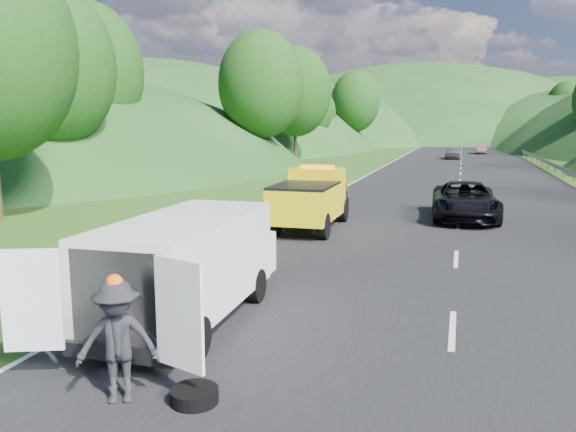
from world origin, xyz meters
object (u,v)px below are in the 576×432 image
(white_van, at_px, (190,263))
(spare_tire, at_px, (195,403))
(worker, at_px, (121,402))
(passing_suv, at_px, (464,220))
(tow_truck, at_px, (311,199))
(suitcase, at_px, (174,253))
(woman, at_px, (227,276))
(child, at_px, (218,293))

(white_van, height_order, spare_tire, white_van)
(worker, height_order, passing_suv, worker)
(white_van, relative_size, worker, 3.46)
(tow_truck, distance_m, white_van, 10.57)
(tow_truck, bearing_deg, suitcase, -112.49)
(tow_truck, xyz_separation_m, suitcase, (-2.42, -6.26, -0.89))
(passing_suv, bearing_deg, worker, -108.24)
(spare_tire, bearing_deg, woman, 109.33)
(white_van, relative_size, child, 5.47)
(woman, xyz_separation_m, spare_tire, (2.26, -6.43, 0.00))
(tow_truck, bearing_deg, white_van, -89.78)
(passing_suv, bearing_deg, white_van, -113.35)
(worker, bearing_deg, spare_tire, -11.22)
(child, xyz_separation_m, worker, (0.83, -5.22, 0.00))
(tow_truck, xyz_separation_m, child, (0.00, -8.63, -1.15))
(suitcase, bearing_deg, woman, -23.67)
(tow_truck, xyz_separation_m, worker, (0.84, -13.85, -1.15))
(spare_tire, bearing_deg, white_van, 117.60)
(white_van, bearing_deg, passing_suv, 67.82)
(tow_truck, relative_size, white_van, 0.90)
(child, distance_m, passing_suv, 13.69)
(tow_truck, bearing_deg, passing_suv, 33.47)
(suitcase, bearing_deg, tow_truck, 68.88)
(spare_tire, bearing_deg, tow_truck, 97.84)
(spare_tire, distance_m, passing_suv, 17.85)
(child, relative_size, passing_suv, 0.20)
(spare_tire, bearing_deg, worker, -165.22)
(worker, bearing_deg, child, 73.04)
(passing_suv, bearing_deg, woman, -121.65)
(tow_truck, relative_size, child, 4.93)
(white_van, height_order, suitcase, white_van)
(white_van, relative_size, woman, 4.01)
(tow_truck, distance_m, passing_suv, 6.88)
(woman, xyz_separation_m, child, (0.39, -1.48, 0.00))
(woman, height_order, child, woman)
(passing_suv, bearing_deg, suitcase, -131.52)
(tow_truck, xyz_separation_m, spare_tire, (1.87, -13.58, -1.15))
(white_van, xyz_separation_m, child, (-0.29, 1.94, -1.22))
(tow_truck, height_order, spare_tire, tow_truck)
(white_van, bearing_deg, suitcase, 120.10)
(child, bearing_deg, white_van, -73.47)
(woman, bearing_deg, tow_truck, 6.16)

